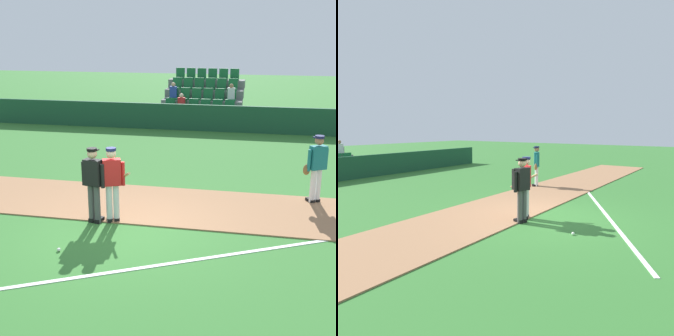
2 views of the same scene
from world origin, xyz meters
TOP-DOWN VIEW (x-y plane):
  - ground_plane at (0.00, 0.00)m, footprint 80.00×80.00m
  - infield_dirt_path at (0.00, 1.62)m, footprint 28.00×2.72m
  - foul_line_chalk at (3.00, -0.50)m, footprint 10.50×5.98m
  - batter_red_jersey at (-0.28, 0.36)m, footprint 0.75×0.69m
  - umpire_home_plate at (-0.69, 0.26)m, footprint 0.58×0.37m
  - runner_teal_jersey at (4.34, 2.62)m, footprint 0.63×0.44m
  - baseball at (-0.88, -1.33)m, footprint 0.07×0.07m

SIDE VIEW (x-z plane):
  - ground_plane at x=0.00m, z-range 0.00..0.00m
  - foul_line_chalk at x=3.00m, z-range 0.00..0.01m
  - infield_dirt_path at x=0.00m, z-range 0.00..0.03m
  - baseball at x=-0.88m, z-range 0.00..0.07m
  - runner_teal_jersey at x=4.34m, z-range 0.08..1.84m
  - batter_red_jersey at x=-0.28m, z-range 0.09..1.85m
  - umpire_home_plate at x=-0.69m, z-range 0.12..1.88m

